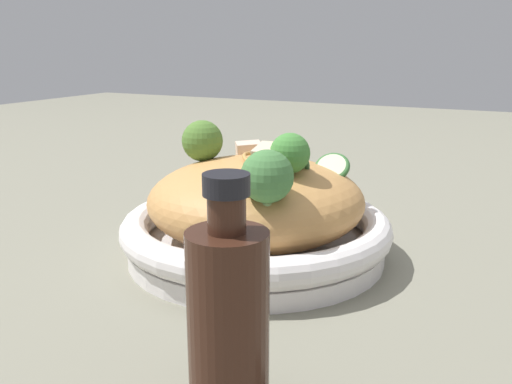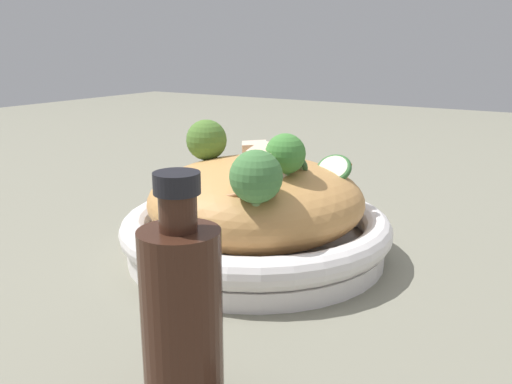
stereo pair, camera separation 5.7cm
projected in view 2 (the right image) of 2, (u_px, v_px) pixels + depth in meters
ground_plane at (256, 256)px, 0.59m from camera, size 3.00×3.00×0.00m
serving_bowl at (256, 234)px, 0.58m from camera, size 0.28×0.28×0.05m
noodle_heap at (256, 200)px, 0.57m from camera, size 0.22×0.22×0.09m
broccoli_florets at (243, 158)px, 0.53m from camera, size 0.15×0.18×0.06m
carrot_coins at (311, 164)px, 0.58m from camera, size 0.10×0.09×0.04m
zucchini_slices at (305, 166)px, 0.55m from camera, size 0.08×0.07×0.04m
chicken_chunks at (265, 159)px, 0.56m from camera, size 0.12×0.11×0.04m
soy_sauce_bottle at (182, 319)px, 0.32m from camera, size 0.05×0.05×0.15m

